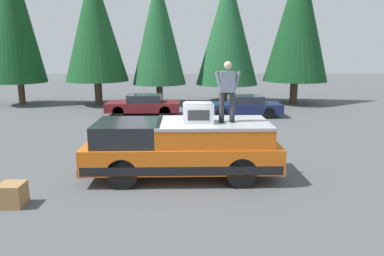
{
  "coord_description": "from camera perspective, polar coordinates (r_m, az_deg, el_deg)",
  "views": [
    {
      "loc": [
        -9.84,
        -0.66,
        3.66
      ],
      "look_at": [
        0.62,
        -0.91,
        1.35
      ],
      "focal_mm": 33.46,
      "sensor_mm": 36.0,
      "label": 1
    }
  ],
  "objects": [
    {
      "name": "conifer_left",
      "position": [
        25.45,
        5.69,
        15.5
      ],
      "size": [
        4.3,
        4.3,
        8.85
      ],
      "color": "#4C3826",
      "rests_on": "ground"
    },
    {
      "name": "ground_plane",
      "position": [
        10.52,
        -4.91,
        -7.97
      ],
      "size": [
        90.0,
        90.0,
        0.0
      ],
      "primitive_type": "plane",
      "color": "#4C4F51"
    },
    {
      "name": "conifer_far_left",
      "position": [
        25.59,
        16.56,
        16.39
      ],
      "size": [
        4.25,
        4.25,
        9.76
      ],
      "color": "#4C3826",
      "rests_on": "ground"
    },
    {
      "name": "pickup_truck",
      "position": [
        10.34,
        -1.56,
        -3.19
      ],
      "size": [
        2.01,
        5.54,
        1.65
      ],
      "color": "orange",
      "rests_on": "ground"
    },
    {
      "name": "person_on_truck_bed",
      "position": [
        10.04,
        5.66,
        6.05
      ],
      "size": [
        0.29,
        0.72,
        1.69
      ],
      "color": "#333338",
      "rests_on": "pickup_truck"
    },
    {
      "name": "parked_car_maroon",
      "position": [
        20.43,
        -7.76,
        3.67
      ],
      "size": [
        1.64,
        4.1,
        1.16
      ],
      "color": "maroon",
      "rests_on": "ground"
    },
    {
      "name": "conifer_right",
      "position": [
        26.66,
        -26.61,
        16.26
      ],
      "size": [
        3.48,
        3.48,
        10.56
      ],
      "color": "#4C3826",
      "rests_on": "ground"
    },
    {
      "name": "conifer_center_right",
      "position": [
        24.9,
        -15.27,
        15.68
      ],
      "size": [
        4.1,
        4.1,
        8.93
      ],
      "color": "#4C3826",
      "rests_on": "ground"
    },
    {
      "name": "conifer_center_left",
      "position": [
        24.53,
        -5.38,
        15.35
      ],
      "size": [
        3.6,
        3.6,
        8.52
      ],
      "color": "#4C3826",
      "rests_on": "ground"
    },
    {
      "name": "parked_car_navy",
      "position": [
        20.05,
        8.26,
        3.49
      ],
      "size": [
        1.64,
        4.1,
        1.16
      ],
      "color": "navy",
      "rests_on": "ground"
    },
    {
      "name": "compressor_unit",
      "position": [
        9.99,
        0.98,
        2.45
      ],
      "size": [
        0.65,
        0.84,
        0.56
      ],
      "color": "silver",
      "rests_on": "pickup_truck"
    },
    {
      "name": "wooden_crate",
      "position": [
        9.64,
        -26.72,
        -9.47
      ],
      "size": [
        0.56,
        0.56,
        0.56
      ],
      "primitive_type": "cube",
      "color": "olive",
      "rests_on": "ground"
    }
  ]
}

